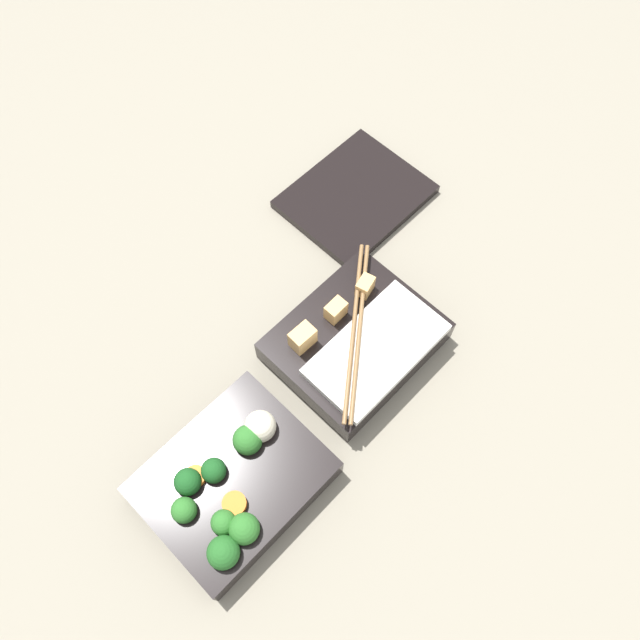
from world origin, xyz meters
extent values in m
plane|color=gray|center=(0.00, 0.00, 0.00)|extent=(3.00, 3.00, 0.00)
cube|color=black|center=(-0.11, 0.00, 0.02)|extent=(0.19, 0.15, 0.04)
sphere|color=#19511E|center=(-0.12, 0.02, 0.05)|extent=(0.03, 0.03, 0.03)
sphere|color=#2D7028|center=(-0.13, -0.05, 0.05)|extent=(0.03, 0.03, 0.03)
sphere|color=#2D7028|center=(-0.07, 0.01, 0.05)|extent=(0.03, 0.03, 0.03)
sphere|color=#236023|center=(-0.16, -0.05, 0.05)|extent=(0.03, 0.03, 0.03)
sphere|color=#2D7028|center=(-0.16, 0.01, 0.05)|extent=(0.03, 0.03, 0.03)
sphere|color=#2D7028|center=(-0.14, -0.03, 0.05)|extent=(0.03, 0.03, 0.03)
sphere|color=#19511E|center=(-0.14, 0.03, 0.05)|extent=(0.03, 0.03, 0.03)
cylinder|color=orange|center=(-0.13, 0.03, 0.04)|extent=(0.03, 0.03, 0.01)
cylinder|color=orange|center=(-0.12, -0.02, 0.04)|extent=(0.03, 0.03, 0.01)
sphere|color=beige|center=(-0.05, 0.01, 0.05)|extent=(0.04, 0.04, 0.04)
cube|color=black|center=(0.11, 0.02, 0.02)|extent=(0.19, 0.15, 0.04)
cube|color=white|center=(0.11, -0.01, 0.04)|extent=(0.16, 0.09, 0.01)
cube|color=#EAB266|center=(0.06, 0.05, 0.05)|extent=(0.03, 0.02, 0.03)
cube|color=#EAB266|center=(0.11, 0.05, 0.05)|extent=(0.02, 0.02, 0.02)
cube|color=#EAB266|center=(0.16, 0.05, 0.05)|extent=(0.03, 0.02, 0.02)
sphere|color=#381942|center=(0.16, 0.05, 0.04)|extent=(0.01, 0.01, 0.01)
cylinder|color=olive|center=(0.11, 0.02, 0.05)|extent=(0.18, 0.14, 0.01)
cylinder|color=olive|center=(0.10, 0.02, 0.05)|extent=(0.18, 0.14, 0.01)
cube|color=black|center=(0.27, 0.17, 0.01)|extent=(0.18, 0.15, 0.01)
camera|label=1|loc=(-0.14, -0.17, 0.70)|focal=35.00mm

